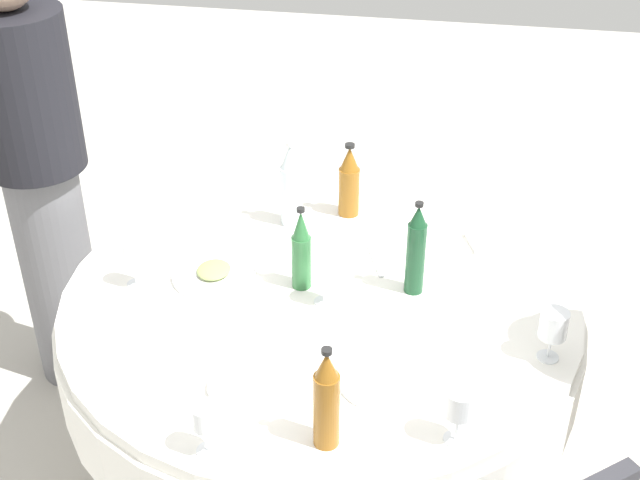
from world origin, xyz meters
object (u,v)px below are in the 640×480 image
Objects in this scene: wine_glass_right at (133,257)px; plate_rear at (385,377)px; bottle_amber_right at (349,182)px; wine_glass_outer at (460,405)px; wine_glass_near at (206,419)px; wine_glass_rear at (324,276)px; bottle_amber_outer at (326,401)px; bottle_clear_inner at (291,186)px; plate_west at (250,386)px; person_inner at (39,174)px; dining_table at (320,329)px; plate_mid at (214,274)px; bottle_green_north at (301,251)px; bottle_dark_green_front at (416,251)px; wine_glass_left at (553,327)px.

wine_glass_right reaches higher than plate_rear.
wine_glass_outer is at bearing -157.40° from bottle_amber_right.
wine_glass_near is 1.08× the size of wine_glass_rear.
bottle_clear_inner is at bearing 17.00° from bottle_amber_outer.
wine_glass_right reaches higher than plate_west.
person_inner is (0.68, 1.29, 0.12)m from plate_rear.
dining_table is at bearing -11.44° from wine_glass_near.
bottle_amber_outer is 2.01× the size of wine_glass_near.
plate_mid is (0.01, 0.34, 0.16)m from dining_table.
bottle_clear_inner is 1.14× the size of bottle_amber_right.
bottle_green_north is 0.46m from bottle_amber_right.
bottle_dark_green_front reaches higher than bottle_amber_outer.
bottle_dark_green_front is 0.34m from bottle_green_north.
bottle_clear_inner is 0.55m from bottle_dark_green_front.
person_inner is (0.51, 1.71, 0.02)m from wine_glass_left.
bottle_clear_inner is 0.59m from wine_glass_right.
bottle_amber_right is 2.01× the size of wine_glass_rear.
bottle_green_north is at bearing -89.00° from plate_mid.
wine_glass_near is at bearing 165.73° from wine_glass_rear.
wine_glass_left is (0.35, -0.23, -0.01)m from wine_glass_outer.
bottle_dark_green_front reaches higher than wine_glass_rear.
bottle_clear_inner is 1.02m from bottle_amber_outer.
wine_glass_outer is at bearing -125.74° from plate_mid.
bottle_amber_right is at bearing 1.12° from wine_glass_rear.
bottle_amber_outer is at bearing -143.03° from plate_mid.
bottle_clear_inner is at bearing 1.69° from wine_glass_near.
bottle_amber_outer is at bearing -127.97° from wine_glass_right.
bottle_amber_outer is 0.78m from plate_mid.
person_inner is at bearing 78.60° from bottle_dark_green_front.
wine_glass_right reaches higher than wine_glass_near.
bottle_green_north is at bearing -4.53° from plate_west.
plate_west is (-0.51, 0.37, -0.14)m from bottle_dark_green_front.
plate_rear and plate_west have the same top height.
bottle_dark_green_front is at bearing -29.22° from wine_glass_near.
dining_table is at bearing -106.46° from bottle_green_north.
wine_glass_right is (-0.07, 0.56, 0.25)m from dining_table.
wine_glass_rear is 0.37m from plate_mid.
wine_glass_near is 0.25m from plate_west.
bottle_amber_outer is 1.88× the size of wine_glass_left.
bottle_green_north is 0.50m from wine_glass_right.
dining_table is 7.12× the size of plate_west.
bottle_green_north is (-0.36, -0.11, -0.02)m from bottle_clear_inner.
wine_glass_outer is at bearing -141.28° from dining_table.
bottle_amber_outer is 1.13× the size of plate_rear.
plate_mid is (-0.46, 0.35, -0.11)m from bottle_amber_right.
dining_table is 5.20× the size of bottle_clear_inner.
bottle_green_north is at bearing -90.04° from person_inner.
bottle_dark_green_front is (-0.32, -0.45, 0.00)m from bottle_clear_inner.
plate_west is at bearing 56.53° from bottle_amber_outer.
wine_glass_right is at bearing 100.02° from bottle_green_north.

